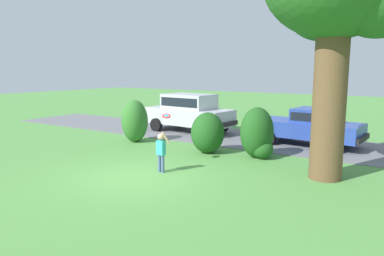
% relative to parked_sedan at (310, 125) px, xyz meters
% --- Properties ---
extents(ground_plane, '(80.00, 80.00, 0.00)m').
position_rel_parked_sedan_xyz_m(ground_plane, '(-3.04, -7.41, -0.85)').
color(ground_plane, '#518E42').
extents(driveway_strip, '(28.00, 4.40, 0.02)m').
position_rel_parked_sedan_xyz_m(driveway_strip, '(-3.04, -0.12, -0.84)').
color(driveway_strip, slate).
rests_on(driveway_strip, ground).
extents(shrub_near_tree, '(1.09, 1.21, 1.84)m').
position_rel_parked_sedan_xyz_m(shrub_near_tree, '(-6.63, -3.38, 0.00)').
color(shrub_near_tree, '#33702B').
rests_on(shrub_near_tree, ground).
extents(shrub_centre_left, '(1.26, 1.29, 1.55)m').
position_rel_parked_sedan_xyz_m(shrub_centre_left, '(-2.87, -3.51, -0.07)').
color(shrub_centre_left, '#1E511C').
rests_on(shrub_centre_left, ground).
extents(shrub_centre, '(1.24, 1.35, 1.81)m').
position_rel_parked_sedan_xyz_m(shrub_centre, '(-1.00, -3.14, -0.01)').
color(shrub_centre, '#1E511C').
rests_on(shrub_centre, ground).
extents(parked_sedan, '(4.52, 2.33, 1.56)m').
position_rel_parked_sedan_xyz_m(parked_sedan, '(0.00, 0.00, 0.00)').
color(parked_sedan, '#28429E').
rests_on(parked_sedan, ground).
extents(parked_suv, '(4.84, 2.41, 1.92)m').
position_rel_parked_sedan_xyz_m(parked_suv, '(-6.09, 0.07, 0.23)').
color(parked_suv, silver).
rests_on(parked_suv, ground).
extents(child_thrower, '(0.46, 0.25, 1.29)m').
position_rel_parked_sedan_xyz_m(child_thrower, '(-2.69, -6.59, -0.13)').
color(child_thrower, '#4C608C').
rests_on(child_thrower, ground).
extents(frisbee, '(0.30, 0.28, 0.17)m').
position_rel_parked_sedan_xyz_m(frisbee, '(-3.09, -5.76, 0.79)').
color(frisbee, red).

